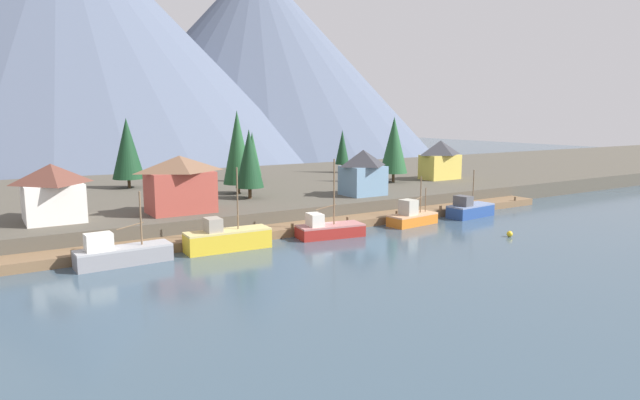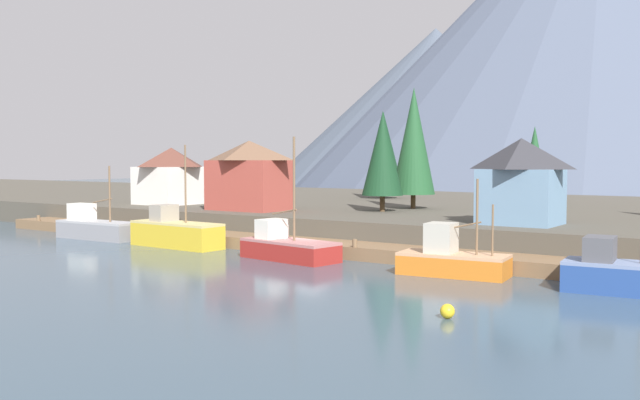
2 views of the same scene
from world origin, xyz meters
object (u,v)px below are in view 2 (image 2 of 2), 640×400
object	(u,v)px
house_blue	(521,180)
conifer_near_left	(534,161)
house_red	(249,175)
conifer_mid_right	(383,153)
conifer_mid_left	(414,141)
fishing_boat_blue	(628,274)
house_white	(171,175)
channel_buoy	(447,311)
fishing_boat_grey	(95,227)
fishing_boat_red	(288,247)
fishing_boat_orange	(451,259)
conifer_near_right	(383,150)
fishing_boat_yellow	(176,233)

from	to	relation	value
house_blue	conifer_near_left	xyz separation A→B (m)	(-6.62, 23.87, 1.50)
house_red	conifer_mid_right	size ratio (longest dim) A/B	0.82
conifer_mid_left	conifer_near_left	bearing A→B (deg)	56.52
fishing_boat_blue	house_white	size ratio (longest dim) A/B	1.06
conifer_near_left	channel_buoy	bearing A→B (deg)	-76.78
house_white	conifer_mid_right	size ratio (longest dim) A/B	0.73
conifer_mid_right	fishing_boat_grey	bearing A→B (deg)	-141.86
channel_buoy	fishing_boat_red	bearing A→B (deg)	148.11
fishing_boat_orange	conifer_near_right	bearing A→B (deg)	118.47
fishing_boat_yellow	conifer_mid_right	distance (m)	21.32
house_blue	conifer_mid_right	size ratio (longest dim) A/B	0.69
house_red	conifer_mid_right	bearing A→B (deg)	26.20
conifer_near_left	fishing_boat_blue	bearing A→B (deg)	-64.71
fishing_boat_grey	fishing_boat_red	distance (m)	23.54
fishing_boat_red	fishing_boat_orange	world-z (taller)	fishing_boat_red
fishing_boat_yellow	conifer_near_right	distance (m)	38.67
house_red	house_white	bearing A→B (deg)	169.79
fishing_boat_orange	conifer_mid_right	distance (m)	24.03
fishing_boat_red	conifer_mid_right	distance (m)	19.12
conifer_mid_left	conifer_mid_right	distance (m)	5.53
fishing_boat_red	house_blue	bearing A→B (deg)	48.92
fishing_boat_grey	conifer_near_left	distance (m)	47.07
channel_buoy	fishing_boat_yellow	bearing A→B (deg)	158.91
house_blue	conifer_near_right	xyz separation A→B (m)	(-27.41, 26.62, 2.97)
fishing_boat_grey	fishing_boat_yellow	distance (m)	10.93
conifer_mid_left	fishing_boat_grey	bearing A→B (deg)	-134.89
fishing_boat_red	fishing_boat_grey	bearing A→B (deg)	-173.12
fishing_boat_red	house_blue	xyz separation A→B (m)	(13.79, 11.82, 4.97)
fishing_boat_blue	conifer_near_right	bearing A→B (deg)	128.59
fishing_boat_red	fishing_boat_blue	bearing A→B (deg)	8.85
fishing_boat_grey	conifer_mid_left	distance (m)	32.66
conifer_near_right	conifer_mid_left	world-z (taller)	conifer_mid_left
fishing_boat_yellow	house_white	distance (m)	20.79
house_white	house_blue	bearing A→B (deg)	-3.30
fishing_boat_yellow	conifer_near_right	world-z (taller)	conifer_near_right
house_blue	channel_buoy	bearing A→B (deg)	-79.16
fishing_boat_orange	conifer_mid_left	size ratio (longest dim) A/B	0.58
house_red	conifer_near_left	world-z (taller)	conifer_near_left
fishing_boat_grey	conifer_mid_left	size ratio (longest dim) A/B	0.72
fishing_boat_grey	conifer_near_left	size ratio (longest dim) A/B	1.02
conifer_near_right	channel_buoy	xyz separation A→B (m)	(31.84, -49.78, -8.55)
conifer_near_left	fishing_boat_yellow	bearing A→B (deg)	-119.37
fishing_boat_orange	conifer_near_right	world-z (taller)	conifer_near_right
fishing_boat_yellow	conifer_mid_right	bearing A→B (deg)	60.07
conifer_near_left	conifer_mid_right	world-z (taller)	conifer_mid_right
house_red	house_blue	distance (m)	27.60
fishing_boat_red	conifer_near_right	size ratio (longest dim) A/B	0.82
conifer_mid_left	channel_buoy	distance (m)	40.48
fishing_boat_orange	fishing_boat_blue	world-z (taller)	fishing_boat_blue
fishing_boat_grey	house_blue	xyz separation A→B (m)	(37.32, 11.24, 4.83)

